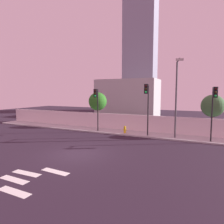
{
  "coord_description": "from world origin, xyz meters",
  "views": [
    {
      "loc": [
        8.14,
        -11.52,
        4.43
      ],
      "look_at": [
        -0.24,
        6.5,
        2.47
      ],
      "focal_mm": 31.25,
      "sensor_mm": 36.0,
      "label": 1
    }
  ],
  "objects_px": {
    "traffic_light_right": "(214,102)",
    "street_lamp_curbside": "(177,93)",
    "traffic_light_left": "(147,99)",
    "roadside_tree_leftmost": "(98,101)",
    "traffic_light_center": "(96,101)",
    "fire_hydrant": "(125,129)",
    "roadside_tree_midleft": "(213,106)"
  },
  "relations": [
    {
      "from": "traffic_light_right",
      "to": "street_lamp_curbside",
      "type": "bearing_deg",
      "value": 174.08
    },
    {
      "from": "traffic_light_left",
      "to": "roadside_tree_leftmost",
      "type": "height_order",
      "value": "traffic_light_left"
    },
    {
      "from": "traffic_light_right",
      "to": "roadside_tree_leftmost",
      "type": "relative_size",
      "value": 1.06
    },
    {
      "from": "traffic_light_center",
      "to": "street_lamp_curbside",
      "type": "distance_m",
      "value": 8.37
    },
    {
      "from": "traffic_light_center",
      "to": "fire_hydrant",
      "type": "bearing_deg",
      "value": 10.8
    },
    {
      "from": "traffic_light_center",
      "to": "traffic_light_left",
      "type": "bearing_deg",
      "value": -1.96
    },
    {
      "from": "traffic_light_left",
      "to": "roadside_tree_leftmost",
      "type": "distance_m",
      "value": 8.75
    },
    {
      "from": "traffic_light_center",
      "to": "roadside_tree_leftmost",
      "type": "xyz_separation_m",
      "value": [
        -2.02,
        3.91,
        -0.27
      ]
    },
    {
      "from": "traffic_light_left",
      "to": "traffic_light_center",
      "type": "relative_size",
      "value": 1.09
    },
    {
      "from": "traffic_light_left",
      "to": "roadside_tree_leftmost",
      "type": "xyz_separation_m",
      "value": [
        -7.71,
        4.1,
        -0.56
      ]
    },
    {
      "from": "traffic_light_center",
      "to": "fire_hydrant",
      "type": "relative_size",
      "value": 6.1
    },
    {
      "from": "street_lamp_curbside",
      "to": "fire_hydrant",
      "type": "bearing_deg",
      "value": 177.25
    },
    {
      "from": "roadside_tree_leftmost",
      "to": "street_lamp_curbside",
      "type": "bearing_deg",
      "value": -19.01
    },
    {
      "from": "traffic_light_right",
      "to": "roadside_tree_leftmost",
      "type": "bearing_deg",
      "value": 163.87
    },
    {
      "from": "traffic_light_right",
      "to": "street_lamp_curbside",
      "type": "distance_m",
      "value": 3.21
    },
    {
      "from": "traffic_light_left",
      "to": "roadside_tree_midleft",
      "type": "bearing_deg",
      "value": 35.17
    },
    {
      "from": "fire_hydrant",
      "to": "roadside_tree_leftmost",
      "type": "xyz_separation_m",
      "value": [
        -5.14,
        3.31,
        2.73
      ]
    },
    {
      "from": "fire_hydrant",
      "to": "traffic_light_left",
      "type": "bearing_deg",
      "value": -17.12
    },
    {
      "from": "traffic_light_left",
      "to": "roadside_tree_leftmost",
      "type": "relative_size",
      "value": 1.13
    },
    {
      "from": "traffic_light_left",
      "to": "fire_hydrant",
      "type": "xyz_separation_m",
      "value": [
        -2.56,
        0.79,
        -3.29
      ]
    },
    {
      "from": "traffic_light_center",
      "to": "street_lamp_curbside",
      "type": "relative_size",
      "value": 0.66
    },
    {
      "from": "traffic_light_left",
      "to": "street_lamp_curbside",
      "type": "bearing_deg",
      "value": 11.57
    },
    {
      "from": "traffic_light_right",
      "to": "roadside_tree_leftmost",
      "type": "height_order",
      "value": "traffic_light_right"
    },
    {
      "from": "traffic_light_center",
      "to": "fire_hydrant",
      "type": "height_order",
      "value": "traffic_light_center"
    },
    {
      "from": "traffic_light_center",
      "to": "roadside_tree_leftmost",
      "type": "bearing_deg",
      "value": 117.37
    },
    {
      "from": "fire_hydrant",
      "to": "roadside_tree_midleft",
      "type": "relative_size",
      "value": 0.18
    },
    {
      "from": "street_lamp_curbside",
      "to": "roadside_tree_midleft",
      "type": "relative_size",
      "value": 1.68
    },
    {
      "from": "street_lamp_curbside",
      "to": "fire_hydrant",
      "type": "xyz_separation_m",
      "value": [
        -5.2,
        0.25,
        -3.85
      ]
    },
    {
      "from": "roadside_tree_leftmost",
      "to": "traffic_light_left",
      "type": "bearing_deg",
      "value": -28.03
    },
    {
      "from": "traffic_light_center",
      "to": "traffic_light_right",
      "type": "distance_m",
      "value": 11.41
    },
    {
      "from": "roadside_tree_midleft",
      "to": "traffic_light_left",
      "type": "bearing_deg",
      "value": -144.83
    },
    {
      "from": "traffic_light_center",
      "to": "street_lamp_curbside",
      "type": "bearing_deg",
      "value": 2.37
    }
  ]
}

